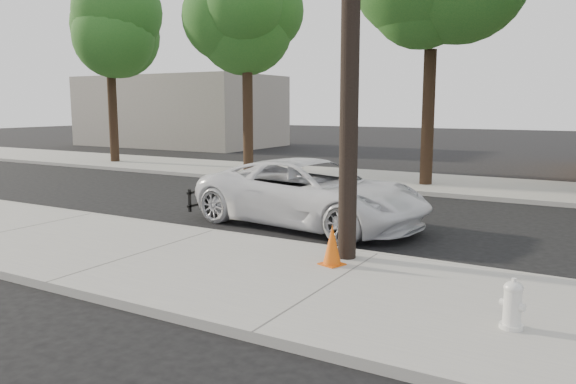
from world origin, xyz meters
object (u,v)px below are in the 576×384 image
object	(u,v)px
fire_hydrant	(512,306)
police_cruiser	(311,193)
traffic_cone	(332,245)
utility_pole	(351,6)

from	to	relation	value
fire_hydrant	police_cruiser	bearing A→B (deg)	156.54
fire_hydrant	traffic_cone	bearing A→B (deg)	173.79
fire_hydrant	traffic_cone	world-z (taller)	traffic_cone
police_cruiser	traffic_cone	bearing A→B (deg)	-139.42
police_cruiser	fire_hydrant	distance (m)	7.25
police_cruiser	utility_pole	bearing A→B (deg)	-133.90
utility_pole	traffic_cone	size ratio (longest dim) A/B	12.27
police_cruiser	traffic_cone	size ratio (longest dim) A/B	8.11
police_cruiser	traffic_cone	world-z (taller)	police_cruiser
utility_pole	traffic_cone	bearing A→B (deg)	-93.20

